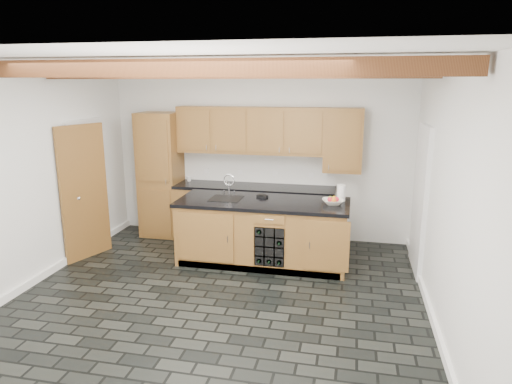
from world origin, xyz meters
TOP-DOWN VIEW (x-y plane):
  - ground at (0.00, 0.00)m, footprint 5.00×5.00m
  - room_shell at (-0.09, 0.53)m, footprint 5.01×5.00m
  - back_cabinetry at (-0.38, 2.24)m, footprint 3.65×0.62m
  - island at (0.31, 1.28)m, footprint 2.48×0.96m
  - faucet at (-0.25, 1.33)m, footprint 0.45×0.40m
  - kitchen_scale at (0.25, 1.49)m, footprint 0.17×0.13m
  - fruit_bowl at (1.29, 1.31)m, footprint 0.34×0.34m
  - fruit_cluster at (1.29, 1.31)m, footprint 0.16×0.17m
  - paper_towel at (1.40, 1.52)m, footprint 0.12×0.12m
  - mug at (-1.20, 2.33)m, footprint 0.11×0.11m

SIDE VIEW (x-z plane):
  - ground at x=0.00m, z-range 0.00..0.00m
  - island at x=0.31m, z-range 0.00..0.93m
  - kitchen_scale at x=0.25m, z-range 0.93..0.98m
  - faucet at x=-0.25m, z-range 0.79..1.14m
  - fruit_bowl at x=1.29m, z-range 0.93..1.00m
  - mug at x=-1.20m, z-range 0.93..1.02m
  - back_cabinetry at x=-0.38m, z-range -0.12..2.08m
  - fruit_cluster at x=1.29m, z-range 0.97..1.04m
  - paper_towel at x=1.40m, z-range 0.93..1.16m
  - room_shell at x=-0.09m, z-range -0.97..4.03m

